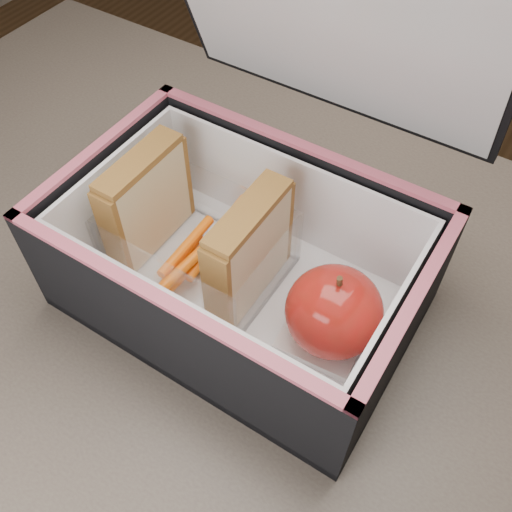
{
  "coord_description": "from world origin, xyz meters",
  "views": [
    {
      "loc": [
        0.15,
        -0.21,
        1.22
      ],
      "look_at": [
        -0.02,
        0.06,
        0.81
      ],
      "focal_mm": 40.0,
      "sensor_mm": 36.0,
      "label": 1
    }
  ],
  "objects": [
    {
      "name": "kitchen_table",
      "position": [
        0.0,
        0.0,
        0.66
      ],
      "size": [
        1.2,
        0.8,
        0.75
      ],
      "color": "brown",
      "rests_on": "ground"
    },
    {
      "name": "lunch_bag",
      "position": [
        -0.03,
        0.06,
        0.82
      ],
      "size": [
        0.32,
        0.29,
        0.31
      ],
      "color": "black",
      "rests_on": "kitchen_table"
    },
    {
      "name": "plastic_tub",
      "position": [
        -0.08,
        0.06,
        0.8
      ],
      "size": [
        0.16,
        0.12,
        0.07
      ],
      "primitive_type": null,
      "color": "white",
      "rests_on": "lunch_bag"
    },
    {
      "name": "sandwich_left",
      "position": [
        -0.14,
        0.06,
        0.82
      ],
      "size": [
        0.03,
        0.1,
        0.11
      ],
      "color": "beige",
      "rests_on": "plastic_tub"
    },
    {
      "name": "sandwich_right",
      "position": [
        -0.02,
        0.06,
        0.82
      ],
      "size": [
        0.03,
        0.1,
        0.11
      ],
      "color": "beige",
      "rests_on": "plastic_tub"
    },
    {
      "name": "carrot_sticks",
      "position": [
        -0.08,
        0.06,
        0.79
      ],
      "size": [
        0.05,
        0.15,
        0.03
      ],
      "color": "#F85918",
      "rests_on": "plastic_tub"
    },
    {
      "name": "paper_napkin",
      "position": [
        0.06,
        0.05,
        0.77
      ],
      "size": [
        0.08,
        0.08,
        0.01
      ],
      "primitive_type": "cube",
      "rotation": [
        0.0,
        0.0,
        0.09
      ],
      "color": "white",
      "rests_on": "lunch_bag"
    },
    {
      "name": "red_apple",
      "position": [
        0.07,
        0.05,
        0.81
      ],
      "size": [
        0.09,
        0.09,
        0.09
      ],
      "rotation": [
        0.0,
        0.0,
        -0.04
      ],
      "color": "maroon",
      "rests_on": "paper_napkin"
    }
  ]
}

